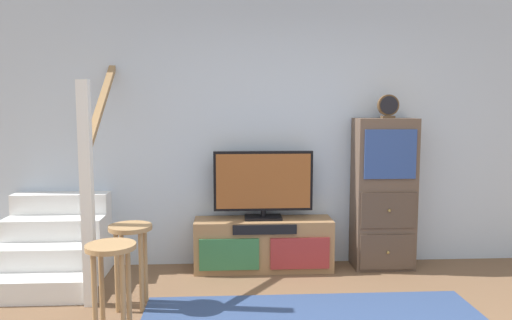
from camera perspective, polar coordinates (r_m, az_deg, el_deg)
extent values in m
cube|color=silver|center=(5.00, 4.09, 3.43)|extent=(6.40, 0.12, 2.70)
cube|color=#997047|center=(4.90, 0.85, -9.70)|extent=(1.34, 0.36, 0.50)
cube|color=#337042|center=(4.71, -3.12, -10.86)|extent=(0.56, 0.02, 0.30)
cube|color=maroon|center=(4.76, 5.11, -10.70)|extent=(0.56, 0.02, 0.30)
cube|color=black|center=(4.66, 1.02, -8.05)|extent=(0.60, 0.02, 0.09)
cube|color=black|center=(4.85, 0.84, -6.66)|extent=(0.36, 0.22, 0.02)
cylinder|color=black|center=(4.84, 0.84, -6.18)|extent=(0.05, 0.05, 0.06)
cube|color=black|center=(4.78, 0.84, -2.43)|extent=(0.96, 0.05, 0.58)
cube|color=brown|center=(4.75, 0.87, -2.48)|extent=(0.91, 0.01, 0.53)
cube|color=brown|center=(5.02, 14.50, -3.77)|extent=(0.58, 0.34, 1.48)
cube|color=#4E3C2F|center=(4.97, 14.96, -10.22)|extent=(0.53, 0.02, 0.34)
sphere|color=olive|center=(4.96, 15.02, -10.28)|extent=(0.03, 0.03, 0.03)
cube|color=#4E3C2F|center=(4.87, 15.10, -5.64)|extent=(0.53, 0.02, 0.34)
sphere|color=olive|center=(4.86, 15.16, -5.68)|extent=(0.03, 0.03, 0.03)
cube|color=#2D4784|center=(4.79, 15.28, 0.65)|extent=(0.49, 0.02, 0.47)
cube|color=#4C3823|center=(4.93, 15.00, 4.82)|extent=(0.12, 0.08, 0.02)
cylinder|color=brown|center=(4.93, 15.03, 6.14)|extent=(0.20, 0.04, 0.20)
cylinder|color=black|center=(4.90, 15.13, 6.14)|extent=(0.17, 0.01, 0.17)
cube|color=white|center=(4.59, -24.30, -13.42)|extent=(0.90, 0.26, 0.19)
cube|color=white|center=(4.79, -23.22, -11.34)|extent=(0.90, 0.26, 0.38)
cube|color=white|center=(5.00, -22.25, -9.43)|extent=(0.90, 0.26, 0.57)
cube|color=white|center=(5.21, -21.36, -7.67)|extent=(0.90, 0.26, 0.76)
cube|color=white|center=(5.43, -20.55, -6.05)|extent=(0.90, 0.26, 0.95)
cube|color=white|center=(4.11, -18.94, -3.86)|extent=(0.09, 0.09, 1.80)
cube|color=#9E7547|center=(4.68, -17.14, 7.25)|extent=(0.06, 1.33, 0.99)
cylinder|color=#A37A4C|center=(3.57, -18.15, -15.11)|extent=(0.04, 0.04, 0.63)
cylinder|color=#A37A4C|center=(3.53, -15.11, -15.27)|extent=(0.04, 0.04, 0.63)
cylinder|color=#A37A4C|center=(3.74, -17.39, -14.08)|extent=(0.04, 0.04, 0.63)
cylinder|color=#A37A4C|center=(3.70, -14.50, -14.22)|extent=(0.04, 0.04, 0.63)
cylinder|color=#A37A4C|center=(3.53, -16.46, -9.58)|extent=(0.34, 0.34, 0.03)
cylinder|color=#A37A4C|center=(4.05, -15.78, -12.43)|extent=(0.04, 0.04, 0.63)
cylinder|color=#A37A4C|center=(4.02, -13.11, -12.52)|extent=(0.04, 0.04, 0.63)
cylinder|color=#A37A4C|center=(4.23, -15.22, -11.62)|extent=(0.04, 0.04, 0.63)
cylinder|color=#A37A4C|center=(4.19, -12.67, -11.70)|extent=(0.04, 0.04, 0.63)
cylinder|color=#A37A4C|center=(4.03, -14.33, -7.56)|extent=(0.34, 0.34, 0.03)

